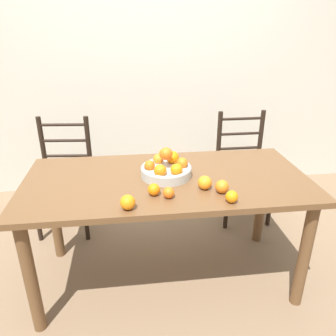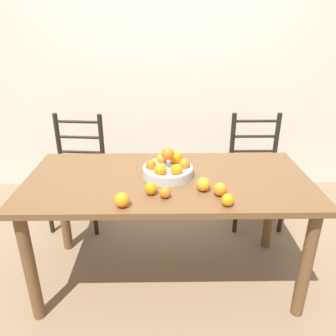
% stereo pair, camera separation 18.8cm
% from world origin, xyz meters
% --- Properties ---
extents(ground_plane, '(12.00, 12.00, 0.00)m').
position_xyz_m(ground_plane, '(0.00, 0.00, 0.00)').
color(ground_plane, '#7F664C').
extents(wall_back, '(8.00, 0.06, 2.60)m').
position_xyz_m(wall_back, '(0.00, 1.48, 1.30)').
color(wall_back, beige).
rests_on(wall_back, ground_plane).
extents(dining_table, '(1.71, 0.82, 0.76)m').
position_xyz_m(dining_table, '(0.00, 0.00, 0.65)').
color(dining_table, brown).
rests_on(dining_table, ground_plane).
extents(fruit_bowl, '(0.31, 0.31, 0.18)m').
position_xyz_m(fruit_bowl, '(0.00, 0.03, 0.81)').
color(fruit_bowl, '#B2B7B2').
rests_on(fruit_bowl, dining_table).
extents(orange_loose_0, '(0.07, 0.07, 0.07)m').
position_xyz_m(orange_loose_0, '(0.28, -0.23, 0.79)').
color(orange_loose_0, orange).
rests_on(orange_loose_0, dining_table).
extents(orange_loose_1, '(0.08, 0.08, 0.08)m').
position_xyz_m(orange_loose_1, '(0.19, -0.17, 0.80)').
color(orange_loose_1, orange).
rests_on(orange_loose_1, dining_table).
extents(orange_loose_2, '(0.06, 0.06, 0.06)m').
position_xyz_m(orange_loose_2, '(-0.02, -0.25, 0.79)').
color(orange_loose_2, orange).
rests_on(orange_loose_2, dining_table).
extents(orange_loose_3, '(0.08, 0.08, 0.08)m').
position_xyz_m(orange_loose_3, '(-0.24, -0.34, 0.80)').
color(orange_loose_3, orange).
rests_on(orange_loose_3, dining_table).
extents(orange_loose_4, '(0.07, 0.07, 0.07)m').
position_xyz_m(orange_loose_4, '(-0.10, -0.21, 0.79)').
color(orange_loose_4, orange).
rests_on(orange_loose_4, dining_table).
extents(orange_loose_5, '(0.07, 0.07, 0.07)m').
position_xyz_m(orange_loose_5, '(0.30, -0.34, 0.79)').
color(orange_loose_5, orange).
rests_on(orange_loose_5, dining_table).
extents(chair_left, '(0.46, 0.44, 0.93)m').
position_xyz_m(chair_left, '(-0.76, 0.74, 0.45)').
color(chair_left, black).
rests_on(chair_left, ground_plane).
extents(chair_right, '(0.42, 0.40, 0.93)m').
position_xyz_m(chair_right, '(0.76, 0.74, 0.45)').
color(chair_right, black).
rests_on(chair_right, ground_plane).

